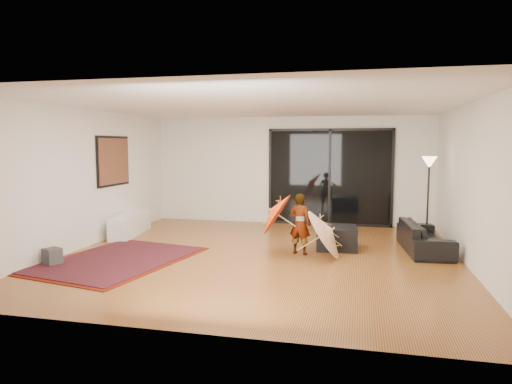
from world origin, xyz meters
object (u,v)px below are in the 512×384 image
(sofa, at_px, (424,237))
(ottoman, at_px, (337,238))
(child, at_px, (300,224))
(media_console, at_px, (130,224))

(sofa, xyz_separation_m, ottoman, (-1.62, -0.18, -0.06))
(ottoman, relative_size, child, 0.67)
(ottoman, xyz_separation_m, child, (-0.64, -0.58, 0.35))
(media_console, bearing_deg, child, -23.22)
(sofa, distance_m, ottoman, 1.64)
(media_console, relative_size, ottoman, 2.22)
(sofa, bearing_deg, media_console, 83.13)
(media_console, xyz_separation_m, ottoman, (4.58, -0.39, -0.02))
(child, bearing_deg, sofa, -146.71)
(child, bearing_deg, media_console, 0.93)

